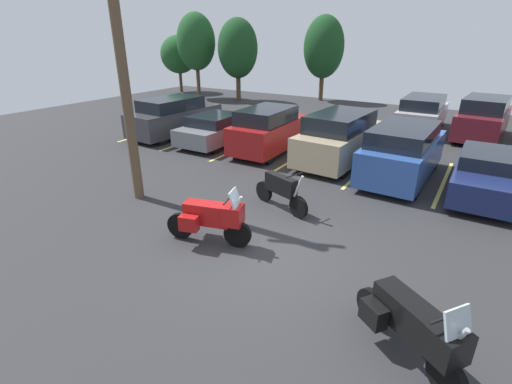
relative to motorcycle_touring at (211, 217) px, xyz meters
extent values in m
cube|color=#2D2D30|center=(1.22, 0.11, -0.73)|extent=(44.00, 44.00, 0.10)
cylinder|color=black|center=(0.63, 0.18, -0.35)|extent=(0.67, 0.29, 0.67)
cylinder|color=black|center=(-0.80, -0.22, -0.35)|extent=(0.67, 0.29, 0.67)
cube|color=#A51414|center=(-0.08, -0.02, 0.10)|extent=(1.18, 0.67, 0.52)
cylinder|color=#B2B2B7|center=(0.52, 0.14, 0.07)|extent=(0.51, 0.21, 1.14)
cylinder|color=black|center=(0.44, 0.12, 0.54)|extent=(0.20, 0.61, 0.04)
cube|color=#A51414|center=(0.53, 0.15, 0.15)|extent=(0.55, 0.56, 0.47)
cube|color=#B2C1CC|center=(0.58, 0.16, 0.58)|extent=(0.27, 0.47, 0.39)
cube|color=#A51414|center=(-0.50, 0.21, -0.05)|extent=(0.49, 0.35, 0.36)
cube|color=#A51414|center=(-0.32, -0.43, -0.05)|extent=(0.49, 0.35, 0.36)
cylinder|color=black|center=(1.18, 2.33, -0.37)|extent=(0.62, 0.31, 0.61)
cylinder|color=black|center=(-0.20, 2.80, -0.37)|extent=(0.62, 0.31, 0.61)
cube|color=black|center=(0.49, 2.56, 0.07)|extent=(1.12, 0.60, 0.52)
cylinder|color=#B2B2B7|center=(1.07, 2.36, 0.03)|extent=(0.49, 0.23, 1.09)
cylinder|color=black|center=(0.99, 2.39, 0.51)|extent=(0.23, 0.60, 0.04)
cylinder|color=black|center=(5.33, -1.58, -0.37)|extent=(0.58, 0.46, 0.63)
cylinder|color=black|center=(4.01, -0.65, -0.37)|extent=(0.58, 0.46, 0.63)
cube|color=black|center=(4.67, -1.11, 0.08)|extent=(1.22, 1.03, 0.54)
cylinder|color=#B2B2B7|center=(5.23, -1.51, 0.04)|extent=(0.45, 0.34, 1.10)
cylinder|color=black|center=(5.16, -1.46, 0.53)|extent=(0.39, 0.53, 0.04)
cube|color=black|center=(5.24, -1.52, 0.14)|extent=(0.64, 0.65, 0.48)
cube|color=#B2C1CC|center=(5.29, -1.55, 0.57)|extent=(0.39, 0.45, 0.39)
cube|color=black|center=(4.57, -0.62, -0.07)|extent=(0.50, 0.45, 0.36)
cube|color=black|center=(4.18, -1.19, -0.07)|extent=(0.50, 0.45, 0.36)
cube|color=#EAE066|center=(-9.45, 7.29, -0.68)|extent=(0.12, 4.83, 0.01)
cube|color=#EAE066|center=(-6.70, 7.29, -0.68)|extent=(0.12, 4.83, 0.01)
cube|color=#EAE066|center=(-3.96, 7.29, -0.68)|extent=(0.12, 4.83, 0.01)
cube|color=#EAE066|center=(-1.21, 7.29, -0.68)|extent=(0.12, 4.83, 0.01)
cube|color=#EAE066|center=(1.54, 7.29, -0.68)|extent=(0.12, 4.83, 0.01)
cube|color=#EAE066|center=(4.28, 7.29, -0.68)|extent=(0.12, 4.83, 0.01)
cube|color=#38383D|center=(-8.02, 7.38, 0.06)|extent=(2.17, 4.98, 1.08)
cube|color=black|center=(-8.04, 7.17, 0.89)|extent=(1.90, 3.05, 0.56)
cylinder|color=black|center=(-8.73, 9.08, -0.37)|extent=(0.26, 0.63, 0.62)
cylinder|color=black|center=(-7.12, 8.98, -0.37)|extent=(0.26, 0.63, 0.62)
cylinder|color=black|center=(-8.93, 5.77, -0.37)|extent=(0.26, 0.63, 0.62)
cylinder|color=black|center=(-7.32, 5.67, -0.37)|extent=(0.26, 0.63, 0.62)
cube|color=slate|center=(-5.29, 7.48, -0.11)|extent=(1.99, 4.73, 0.71)
cube|color=black|center=(-5.28, 7.01, 0.47)|extent=(1.80, 2.22, 0.44)
cylinder|color=black|center=(-6.14, 9.07, -0.35)|extent=(0.23, 0.67, 0.66)
cylinder|color=black|center=(-4.48, 9.09, -0.35)|extent=(0.23, 0.67, 0.66)
cylinder|color=black|center=(-6.09, 5.87, -0.35)|extent=(0.23, 0.67, 0.66)
cylinder|color=black|center=(-4.44, 5.90, -0.35)|extent=(0.23, 0.67, 0.66)
cube|color=maroon|center=(-2.60, 7.33, 0.10)|extent=(1.86, 4.26, 1.10)
cube|color=black|center=(-2.59, 7.02, 0.94)|extent=(1.69, 2.69, 0.58)
cylinder|color=black|center=(-3.38, 8.75, -0.32)|extent=(0.23, 0.72, 0.72)
cylinder|color=black|center=(-1.86, 8.78, -0.32)|extent=(0.23, 0.72, 0.72)
cylinder|color=black|center=(-3.33, 5.87, -0.32)|extent=(0.23, 0.72, 0.72)
cylinder|color=black|center=(-1.81, 5.90, -0.32)|extent=(0.23, 0.72, 0.72)
cube|color=tan|center=(0.41, 7.58, 0.09)|extent=(2.21, 4.85, 1.10)
cube|color=black|center=(0.40, 7.45, 0.96)|extent=(1.96, 3.13, 0.65)
cylinder|color=black|center=(-0.34, 9.24, -0.35)|extent=(0.26, 0.67, 0.66)
cylinder|color=black|center=(1.34, 9.14, -0.35)|extent=(0.26, 0.67, 0.66)
cylinder|color=black|center=(-0.52, 6.02, -0.35)|extent=(0.26, 0.67, 0.66)
cylinder|color=black|center=(1.16, 5.92, -0.35)|extent=(0.26, 0.67, 0.66)
cube|color=#2D519E|center=(2.87, 6.99, 0.10)|extent=(2.06, 4.75, 1.13)
cube|color=black|center=(2.86, 6.74, 0.94)|extent=(1.86, 3.20, 0.55)
cylinder|color=black|center=(2.09, 8.62, -0.35)|extent=(0.24, 0.66, 0.65)
cylinder|color=black|center=(3.75, 8.56, -0.35)|extent=(0.24, 0.66, 0.65)
cylinder|color=black|center=(1.99, 5.43, -0.35)|extent=(0.24, 0.66, 0.65)
cylinder|color=black|center=(3.65, 5.37, -0.35)|extent=(0.24, 0.66, 0.65)
cube|color=navy|center=(5.50, 7.00, -0.07)|extent=(1.88, 4.90, 0.77)
cube|color=black|center=(5.50, 6.85, 0.52)|extent=(1.73, 2.22, 0.41)
cylinder|color=black|center=(4.70, 8.67, -0.34)|extent=(0.22, 0.68, 0.68)
cylinder|color=black|center=(4.69, 5.34, -0.34)|extent=(0.22, 0.68, 0.68)
cube|color=#B7B7BC|center=(2.20, 14.95, 0.03)|extent=(1.95, 4.77, 0.97)
cube|color=black|center=(2.20, 14.75, 0.79)|extent=(1.78, 3.20, 0.56)
cylinder|color=black|center=(1.36, 16.56, -0.34)|extent=(0.22, 0.67, 0.67)
cylinder|color=black|center=(3.02, 16.58, -0.34)|extent=(0.22, 0.67, 0.67)
cylinder|color=black|center=(1.39, 13.33, -0.34)|extent=(0.22, 0.67, 0.67)
cylinder|color=black|center=(3.04, 13.34, -0.34)|extent=(0.22, 0.67, 0.67)
cube|color=maroon|center=(4.95, 14.62, 0.09)|extent=(2.28, 4.92, 1.13)
cube|color=black|center=(4.93, 14.44, 0.98)|extent=(1.96, 3.01, 0.65)
cylinder|color=black|center=(4.29, 16.31, -0.37)|extent=(0.27, 0.64, 0.62)
cylinder|color=black|center=(5.89, 16.17, -0.37)|extent=(0.27, 0.64, 0.62)
cylinder|color=black|center=(4.00, 13.08, -0.37)|extent=(0.27, 0.64, 0.62)
cylinder|color=black|center=(5.61, 12.94, -0.37)|extent=(0.27, 0.64, 0.62)
cylinder|color=brown|center=(-3.63, 0.98, 3.41)|extent=(0.29, 0.29, 8.18)
cylinder|color=#4C3823|center=(-5.99, 21.02, 0.13)|extent=(0.32, 0.32, 1.62)
ellipsoid|color=#19421E|center=(-5.99, 21.02, 3.12)|extent=(2.91, 2.91, 4.36)
cylinder|color=#4C3823|center=(-11.30, 17.73, 0.14)|extent=(0.33, 0.33, 1.63)
ellipsoid|color=#19421E|center=(-11.30, 17.73, 3.03)|extent=(2.90, 2.90, 4.17)
cylinder|color=#4C3823|center=(-18.07, 18.80, 0.09)|extent=(0.25, 0.25, 1.54)
ellipsoid|color=#1E4C23|center=(-18.07, 18.80, 2.41)|extent=(3.04, 3.04, 3.08)
cylinder|color=#4C3823|center=(-14.68, 17.12, 0.36)|extent=(0.28, 0.28, 2.08)
ellipsoid|color=#1E4C23|center=(-14.68, 17.12, 3.46)|extent=(2.88, 2.88, 4.13)
camera|label=1|loc=(5.04, -6.11, 4.01)|focal=26.08mm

